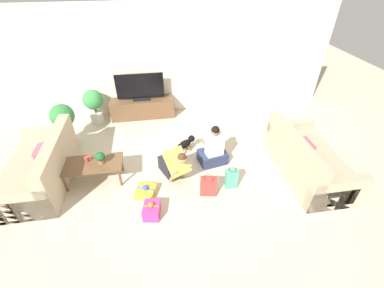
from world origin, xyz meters
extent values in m
plane|color=beige|center=(0.00, 0.00, 0.00)|extent=(16.00, 16.00, 0.00)
cube|color=silver|center=(0.00, 2.63, 1.30)|extent=(8.40, 0.06, 2.60)
cube|color=tan|center=(-2.43, 0.27, 0.22)|extent=(0.95, 1.82, 0.45)
cube|color=tan|center=(-2.05, 0.27, 0.66)|extent=(0.20, 1.82, 0.42)
cube|color=tan|center=(-2.43, 1.10, 0.31)|extent=(0.95, 0.16, 0.63)
cube|color=tan|center=(-2.43, -0.56, 0.31)|extent=(0.95, 0.16, 0.63)
cube|color=#E5566B|center=(-2.25, 0.27, 0.60)|extent=(0.18, 0.34, 0.32)
cube|color=tan|center=(2.43, -0.27, 0.22)|extent=(0.95, 1.82, 0.45)
cube|color=tan|center=(2.05, -0.27, 0.66)|extent=(0.20, 1.82, 0.42)
cube|color=tan|center=(2.43, -1.10, 0.31)|extent=(0.95, 0.16, 0.63)
cube|color=tan|center=(2.43, 0.56, 0.31)|extent=(0.95, 0.16, 0.63)
cube|color=#E5566B|center=(2.25, -0.27, 0.60)|extent=(0.18, 0.34, 0.32)
cube|color=brown|center=(-1.48, 0.15, 0.39)|extent=(1.05, 0.52, 0.03)
cylinder|color=brown|center=(-1.94, -0.05, 0.19)|extent=(0.04, 0.04, 0.38)
cylinder|color=brown|center=(-1.01, -0.05, 0.19)|extent=(0.04, 0.04, 0.38)
cylinder|color=brown|center=(-1.94, 0.35, 0.19)|extent=(0.04, 0.04, 0.38)
cylinder|color=brown|center=(-1.01, 0.35, 0.19)|extent=(0.04, 0.04, 0.38)
cube|color=brown|center=(-0.60, 2.36, 0.24)|extent=(1.56, 0.41, 0.48)
cube|color=black|center=(-0.60, 2.36, 0.51)|extent=(0.40, 0.20, 0.05)
cube|color=black|center=(-0.60, 2.36, 0.84)|extent=(1.13, 0.03, 0.61)
cylinder|color=#336B84|center=(-2.23, 1.53, 0.14)|extent=(0.21, 0.21, 0.29)
cylinder|color=brown|center=(-2.23, 1.53, 0.36)|extent=(0.04, 0.04, 0.15)
sphere|color=#337F3D|center=(-2.23, 1.53, 0.64)|extent=(0.49, 0.49, 0.49)
cylinder|color=beige|center=(-1.73, 2.31, 0.12)|extent=(0.32, 0.32, 0.25)
cylinder|color=brown|center=(-1.73, 2.31, 0.32)|extent=(0.06, 0.06, 0.14)
sphere|color=#3D8E47|center=(-1.73, 2.31, 0.59)|extent=(0.47, 0.47, 0.47)
cube|color=#23232D|center=(-0.11, 0.17, 0.14)|extent=(0.44, 0.52, 0.28)
cube|color=gold|center=(0.00, -0.09, 0.43)|extent=(0.49, 0.58, 0.46)
sphere|color=tan|center=(0.07, -0.26, 0.64)|extent=(0.17, 0.17, 0.17)
sphere|color=#472D19|center=(0.07, -0.26, 0.67)|extent=(0.16, 0.16, 0.16)
cylinder|color=tan|center=(-0.09, -0.24, 0.25)|extent=(0.16, 0.27, 0.40)
cylinder|color=tan|center=(0.17, -0.12, 0.25)|extent=(0.16, 0.27, 0.40)
cube|color=#283351|center=(0.75, 0.34, 0.12)|extent=(0.59, 0.50, 0.24)
cube|color=white|center=(0.76, 0.28, 0.46)|extent=(0.35, 0.26, 0.44)
sphere|color=#8E6647|center=(0.76, 0.29, 0.76)|extent=(0.17, 0.17, 0.17)
sphere|color=black|center=(0.76, 0.28, 0.79)|extent=(0.16, 0.16, 0.16)
cylinder|color=#8E6647|center=(0.84, 0.50, 0.40)|extent=(0.11, 0.27, 0.06)
cylinder|color=#8E6647|center=(0.59, 0.45, 0.40)|extent=(0.11, 0.27, 0.06)
ellipsoid|color=black|center=(0.24, 0.73, 0.20)|extent=(0.35, 0.31, 0.17)
sphere|color=black|center=(0.41, 0.84, 0.25)|extent=(0.14, 0.14, 0.14)
sphere|color=olive|center=(0.45, 0.88, 0.23)|extent=(0.06, 0.06, 0.06)
cylinder|color=black|center=(0.09, 0.62, 0.24)|extent=(0.09, 0.08, 0.11)
cylinder|color=olive|center=(0.36, 0.75, 0.06)|extent=(0.04, 0.04, 0.12)
cylinder|color=olive|center=(0.30, 0.83, 0.06)|extent=(0.04, 0.04, 0.12)
cylinder|color=olive|center=(0.19, 0.63, 0.06)|extent=(0.04, 0.04, 0.12)
cylinder|color=olive|center=(0.13, 0.70, 0.06)|extent=(0.04, 0.04, 0.12)
cube|color=yellow|center=(-0.58, -0.33, 0.06)|extent=(0.40, 0.41, 0.12)
cube|color=#3D51BC|center=(-0.58, -0.33, 0.06)|extent=(0.31, 0.13, 0.13)
sphere|color=#3D51BC|center=(-0.58, -0.33, 0.15)|extent=(0.11, 0.11, 0.11)
cube|color=#CC3389|center=(-0.49, -0.80, 0.10)|extent=(0.30, 0.35, 0.21)
cube|color=orange|center=(-0.49, -0.80, 0.10)|extent=(0.25, 0.08, 0.21)
sphere|color=orange|center=(-0.49, -0.80, 0.23)|extent=(0.09, 0.09, 0.09)
cube|color=#4CA384|center=(0.92, -0.39, 0.19)|extent=(0.21, 0.12, 0.38)
torus|color=#4C3823|center=(0.92, -0.39, 0.40)|extent=(0.14, 0.14, 0.01)
cube|color=red|center=(0.49, -0.49, 0.17)|extent=(0.30, 0.20, 0.34)
torus|color=#4C3823|center=(0.49, -0.49, 0.36)|extent=(0.21, 0.21, 0.01)
cylinder|color=#B23D38|center=(-1.56, 0.22, 0.45)|extent=(0.08, 0.08, 0.09)
torus|color=#B23D38|center=(-1.51, 0.22, 0.46)|extent=(0.06, 0.01, 0.06)
cylinder|color=#A36042|center=(-1.31, 0.14, 0.44)|extent=(0.11, 0.11, 0.07)
sphere|color=#1E5628|center=(-1.31, 0.14, 0.54)|extent=(0.17, 0.17, 0.17)
camera|label=1|loc=(-0.27, -3.50, 3.35)|focal=24.00mm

